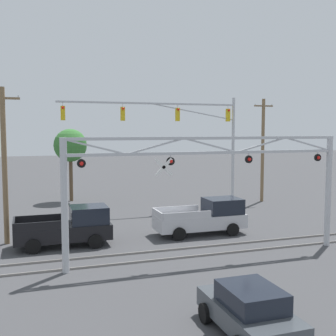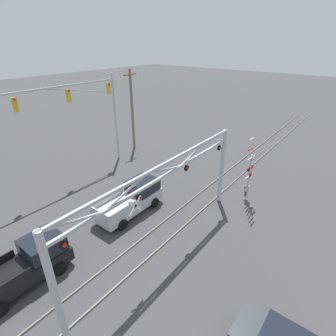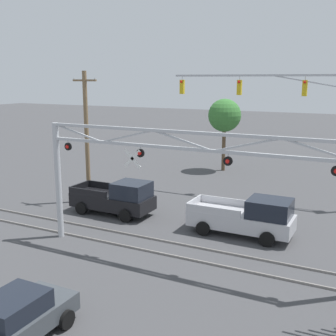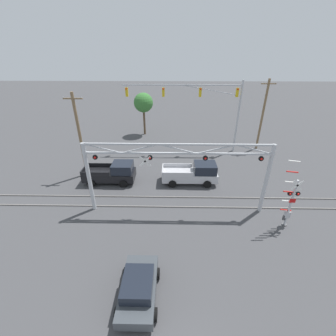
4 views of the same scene
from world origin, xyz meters
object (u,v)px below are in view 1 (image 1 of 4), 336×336
background_tree_beyond_span (70,146)px  utility_pole_right (263,149)px  utility_pole_left (4,164)px  crossing_gantry (211,178)px  traffic_signal_span (190,129)px  pickup_truck_following (70,227)px  sedan_waiting (249,310)px  pickup_truck_lead (205,217)px

background_tree_beyond_span → utility_pole_right: bearing=-19.3°
utility_pole_left → background_tree_beyond_span: bearing=70.1°
background_tree_beyond_span → crossing_gantry: bearing=-76.0°
traffic_signal_span → pickup_truck_following: 14.15m
utility_pole_left → background_tree_beyond_span: (4.79, 13.21, 0.45)m
traffic_signal_span → pickup_truck_following: bearing=-141.0°
crossing_gantry → sedan_waiting: bearing=-105.6°
pickup_truck_following → utility_pole_left: size_ratio=0.59×
traffic_signal_span → utility_pole_right: size_ratio=1.59×
sedan_waiting → crossing_gantry: bearing=74.4°
pickup_truck_following → background_tree_beyond_span: background_tree_beyond_span is taller
traffic_signal_span → sedan_waiting: traffic_signal_span is taller
sedan_waiting → background_tree_beyond_span: background_tree_beyond_span is taller
pickup_truck_following → sedan_waiting: pickup_truck_following is taller
background_tree_beyond_span → traffic_signal_span: bearing=-36.8°
utility_pole_left → crossing_gantry: bearing=-31.6°
utility_pole_right → background_tree_beyond_span: (-15.84, 5.55, 0.26)m
traffic_signal_span → pickup_truck_following: (-10.19, -8.24, -5.34)m
pickup_truck_following → utility_pole_right: 19.98m
crossing_gantry → utility_pole_left: bearing=148.4°
traffic_signal_span → utility_pole_right: utility_pole_right is taller
pickup_truck_lead → pickup_truck_following: (-8.03, -0.09, -0.00)m
pickup_truck_lead → utility_pole_right: utility_pole_right is taller
pickup_truck_lead → utility_pole_right: 13.52m
pickup_truck_lead → utility_pole_right: (9.36, 9.08, 3.59)m
crossing_gantry → traffic_signal_span: bearing=72.9°
pickup_truck_following → utility_pole_right: (17.39, 9.16, 3.59)m
traffic_signal_span → utility_pole_left: bearing=-153.3°
traffic_signal_span → background_tree_beyond_span: (-8.64, 6.47, -1.49)m
background_tree_beyond_span → pickup_truck_following: bearing=-96.0°
crossing_gantry → sedan_waiting: size_ratio=3.69×
pickup_truck_lead → utility_pole_right: bearing=44.1°
traffic_signal_span → utility_pole_left: size_ratio=1.66×
crossing_gantry → pickup_truck_lead: 5.61m
crossing_gantry → traffic_signal_span: 13.43m
pickup_truck_following → sedan_waiting: bearing=-70.7°
traffic_signal_span → pickup_truck_lead: size_ratio=2.62×
traffic_signal_span → utility_pole_left: (-13.43, -6.74, -1.93)m
pickup_truck_following → sedan_waiting: (4.20, -11.97, -0.22)m
sedan_waiting → background_tree_beyond_span: 27.12m
utility_pole_right → pickup_truck_lead: bearing=-135.9°
utility_pole_right → sedan_waiting: bearing=-122.0°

